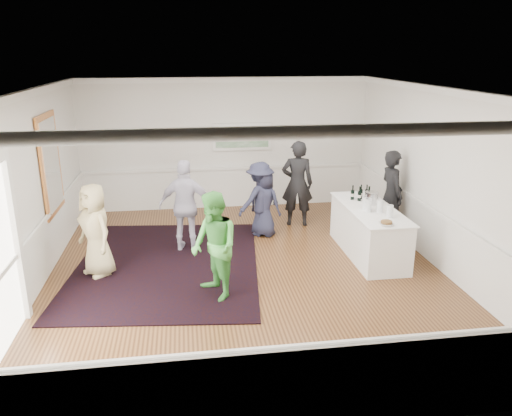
{
  "coord_description": "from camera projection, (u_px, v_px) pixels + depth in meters",
  "views": [
    {
      "loc": [
        -1.01,
        -8.12,
        3.8
      ],
      "look_at": [
        0.2,
        0.2,
        1.13
      ],
      "focal_mm": 35.0,
      "sensor_mm": 36.0,
      "label": 1
    }
  ],
  "objects": [
    {
      "name": "ice_bucket",
      "position": [
        371.0,
        199.0,
        9.65
      ],
      "size": [
        0.26,
        0.26,
        0.25
      ],
      "primitive_type": "cylinder",
      "color": "silver",
      "rests_on": "serving_table"
    },
    {
      "name": "ceiling",
      "position": [
        245.0,
        89.0,
        7.98
      ],
      "size": [
        7.0,
        8.0,
        0.02
      ],
      "primitive_type": "cube",
      "color": "white",
      "rests_on": "wall_back"
    },
    {
      "name": "landscape_painting",
      "position": [
        242.0,
        137.0,
        12.18
      ],
      "size": [
        1.44,
        0.06,
        0.66
      ],
      "color": "white",
      "rests_on": "wall_back"
    },
    {
      "name": "nut_bowl",
      "position": [
        386.0,
        223.0,
        8.5
      ],
      "size": [
        0.24,
        0.24,
        0.08
      ],
      "color": "white",
      "rests_on": "serving_table"
    },
    {
      "name": "guest_navy",
      "position": [
        264.0,
        203.0,
        10.53
      ],
      "size": [
        0.84,
        0.79,
        1.44
      ],
      "primitive_type": "imported",
      "rotation": [
        0.0,
        0.0,
        2.48
      ],
      "color": "#202136",
      "rests_on": "floor"
    },
    {
      "name": "wall_left",
      "position": [
        29.0,
        194.0,
        7.98
      ],
      "size": [
        0.02,
        8.0,
        3.2
      ],
      "primitive_type": "cube",
      "color": "white",
      "rests_on": "floor"
    },
    {
      "name": "guest_green",
      "position": [
        214.0,
        246.0,
        7.8
      ],
      "size": [
        0.93,
        1.03,
        1.74
      ],
      "primitive_type": "imported",
      "rotation": [
        0.0,
        0.0,
        -1.18
      ],
      "color": "green",
      "rests_on": "floor"
    },
    {
      "name": "juice_pitchers",
      "position": [
        374.0,
        206.0,
        9.17
      ],
      "size": [
        0.38,
        0.62,
        0.24
      ],
      "color": "#6CA73B",
      "rests_on": "serving_table"
    },
    {
      "name": "guest_dark_b",
      "position": [
        297.0,
        184.0,
        11.1
      ],
      "size": [
        0.77,
        0.58,
        1.93
      ],
      "primitive_type": "imported",
      "rotation": [
        0.0,
        0.0,
        2.97
      ],
      "color": "black",
      "rests_on": "floor"
    },
    {
      "name": "wall_back",
      "position": [
        226.0,
        144.0,
        12.23
      ],
      "size": [
        7.0,
        0.02,
        3.2
      ],
      "primitive_type": "cube",
      "color": "white",
      "rests_on": "floor"
    },
    {
      "name": "bartender",
      "position": [
        391.0,
        195.0,
        10.34
      ],
      "size": [
        0.5,
        0.71,
        1.87
      ],
      "primitive_type": "imported",
      "rotation": [
        0.0,
        0.0,
        1.65
      ],
      "color": "black",
      "rests_on": "floor"
    },
    {
      "name": "guest_tan",
      "position": [
        96.0,
        230.0,
        8.62
      ],
      "size": [
        0.92,
        0.96,
        1.66
      ],
      "primitive_type": "imported",
      "rotation": [
        0.0,
        0.0,
        -0.89
      ],
      "color": "tan",
      "rests_on": "floor"
    },
    {
      "name": "guest_lilac",
      "position": [
        186.0,
        206.0,
        9.69
      ],
      "size": [
        1.13,
        0.63,
        1.82
      ],
      "primitive_type": "imported",
      "rotation": [
        0.0,
        0.0,
        2.96
      ],
      "color": "#B2ACC0",
      "rests_on": "floor"
    },
    {
      "name": "mirror",
      "position": [
        51.0,
        164.0,
        9.15
      ],
      "size": [
        0.05,
        1.25,
        1.85
      ],
      "color": "#E48B43",
      "rests_on": "wall_left"
    },
    {
      "name": "wall_right",
      "position": [
        439.0,
        179.0,
        8.94
      ],
      "size": [
        0.02,
        8.0,
        3.2
      ],
      "primitive_type": "cube",
      "color": "white",
      "rests_on": "floor"
    },
    {
      "name": "floor",
      "position": [
        247.0,
        272.0,
        8.94
      ],
      "size": [
        8.0,
        8.0,
        0.0
      ],
      "primitive_type": "plane",
      "color": "brown",
      "rests_on": "ground"
    },
    {
      "name": "wine_bottles",
      "position": [
        363.0,
        192.0,
        9.91
      ],
      "size": [
        0.38,
        0.26,
        0.31
      ],
      "color": "black",
      "rests_on": "serving_table"
    },
    {
      "name": "wainscoting",
      "position": [
        246.0,
        246.0,
        8.79
      ],
      "size": [
        7.0,
        8.0,
        1.0
      ],
      "primitive_type": null,
      "color": "white",
      "rests_on": "floor"
    },
    {
      "name": "wall_front",
      "position": [
        299.0,
        295.0,
        4.69
      ],
      "size": [
        7.0,
        0.02,
        3.2
      ],
      "primitive_type": "cube",
      "color": "white",
      "rests_on": "floor"
    },
    {
      "name": "area_rug",
      "position": [
        168.0,
        264.0,
        9.24
      ],
      "size": [
        3.75,
        4.65,
        0.02
      ],
      "primitive_type": "cube",
      "rotation": [
        0.0,
        0.0,
        -0.11
      ],
      "color": "black",
      "rests_on": "floor"
    },
    {
      "name": "serving_table",
      "position": [
        369.0,
        231.0,
        9.6
      ],
      "size": [
        0.89,
        2.33,
        0.94
      ],
      "color": "white",
      "rests_on": "floor"
    },
    {
      "name": "guest_dark_a",
      "position": [
        260.0,
        199.0,
        10.53
      ],
      "size": [
        1.19,
        1.02,
        1.6
      ],
      "primitive_type": "imported",
      "rotation": [
        0.0,
        0.0,
        3.65
      ],
      "color": "#202136",
      "rests_on": "floor"
    }
  ]
}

